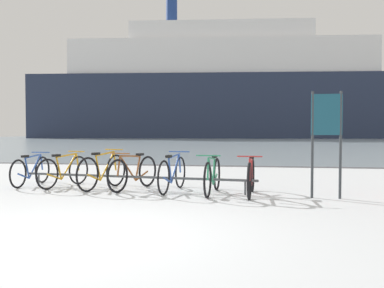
{
  "coord_description": "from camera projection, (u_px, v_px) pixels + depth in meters",
  "views": [
    {
      "loc": [
        2.03,
        -4.83,
        1.27
      ],
      "look_at": [
        -0.03,
        7.79,
        0.83
      ],
      "focal_mm": 40.51,
      "sensor_mm": 36.0,
      "label": 1
    }
  ],
  "objects": [
    {
      "name": "ground",
      "position": [
        247.0,
        139.0,
        58.3
      ],
      "size": [
        80.0,
        132.0,
        0.08
      ],
      "color": "silver"
    },
    {
      "name": "bike_rack",
      "position": [
        135.0,
        177.0,
        9.0
      ],
      "size": [
        5.11,
        0.64,
        0.31
      ],
      "color": "#4C5156",
      "rests_on": "ground"
    },
    {
      "name": "bicycle_0",
      "position": [
        31.0,
        171.0,
        9.76
      ],
      "size": [
        0.46,
        1.61,
        0.74
      ],
      "color": "black",
      "rests_on": "ground"
    },
    {
      "name": "bicycle_1",
      "position": [
        64.0,
        171.0,
        9.51
      ],
      "size": [
        0.59,
        1.59,
        0.78
      ],
      "color": "black",
      "rests_on": "ground"
    },
    {
      "name": "bicycle_2",
      "position": [
        103.0,
        171.0,
        9.18
      ],
      "size": [
        0.59,
        1.64,
        0.84
      ],
      "color": "black",
      "rests_on": "ground"
    },
    {
      "name": "bicycle_3",
      "position": [
        133.0,
        173.0,
        9.08
      ],
      "size": [
        0.66,
        1.7,
        0.8
      ],
      "color": "black",
      "rests_on": "ground"
    },
    {
      "name": "bicycle_4",
      "position": [
        173.0,
        174.0,
        8.83
      ],
      "size": [
        0.46,
        1.75,
        0.8
      ],
      "color": "black",
      "rests_on": "ground"
    },
    {
      "name": "bicycle_5",
      "position": [
        212.0,
        176.0,
        8.45
      ],
      "size": [
        0.46,
        1.72,
        0.8
      ],
      "color": "black",
      "rests_on": "ground"
    },
    {
      "name": "bicycle_6",
      "position": [
        251.0,
        177.0,
        8.27
      ],
      "size": [
        0.46,
        1.66,
        0.79
      ],
      "color": "black",
      "rests_on": "ground"
    },
    {
      "name": "info_sign",
      "position": [
        327.0,
        126.0,
        7.91
      ],
      "size": [
        0.55,
        0.06,
        1.96
      ],
      "color": "#33383D",
      "rests_on": "ground"
    },
    {
      "name": "ferry_ship",
      "position": [
        227.0,
        91.0,
        62.32
      ],
      "size": [
        57.25,
        14.45,
        20.24
      ],
      "color": "#232D47",
      "rests_on": "ground"
    }
  ]
}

